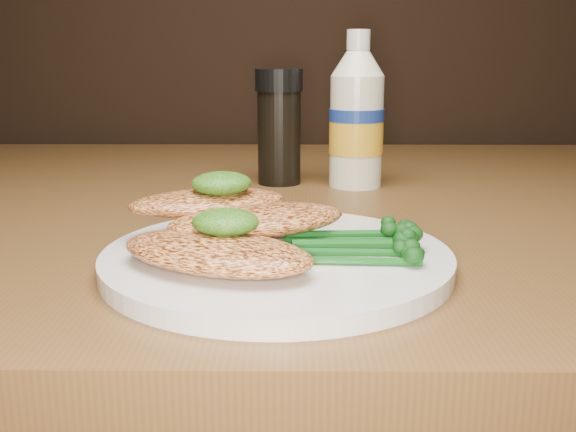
{
  "coord_description": "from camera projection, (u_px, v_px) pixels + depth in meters",
  "views": [
    {
      "loc": [
        -0.04,
        0.36,
        0.9
      ],
      "look_at": [
        -0.04,
        0.81,
        0.79
      ],
      "focal_mm": 41.12,
      "sensor_mm": 36.0,
      "label": 1
    }
  ],
  "objects": [
    {
      "name": "pesto_back",
      "position": [
        221.0,
        183.0,
        0.5
      ],
      "size": [
        0.06,
        0.06,
        0.02
      ],
      "primitive_type": "ellipsoid",
      "rotation": [
        0.0,
        0.0,
        0.36
      ],
      "color": "#073107",
      "rests_on": "chicken_back"
    },
    {
      "name": "pesto_front",
      "position": [
        226.0,
        222.0,
        0.44
      ],
      "size": [
        0.05,
        0.05,
        0.02
      ],
      "primitive_type": "ellipsoid",
      "rotation": [
        0.0,
        0.0,
        -0.26
      ],
      "color": "#073107",
      "rests_on": "chicken_front"
    },
    {
      "name": "pepper_grinder",
      "position": [
        279.0,
        127.0,
        0.76
      ],
      "size": [
        0.07,
        0.07,
        0.13
      ],
      "primitive_type": null,
      "rotation": [
        0.0,
        0.0,
        0.4
      ],
      "color": "black",
      "rests_on": "dining_table"
    },
    {
      "name": "chicken_back",
      "position": [
        208.0,
        202.0,
        0.5
      ],
      "size": [
        0.13,
        0.1,
        0.02
      ],
      "primitive_type": "ellipsoid",
      "rotation": [
        0.0,
        0.0,
        0.34
      ],
      "color": "#EC8E4B",
      "rests_on": "plate"
    },
    {
      "name": "chicken_front",
      "position": [
        217.0,
        252.0,
        0.43
      ],
      "size": [
        0.15,
        0.12,
        0.02
      ],
      "primitive_type": "ellipsoid",
      "rotation": [
        0.0,
        0.0,
        -0.43
      ],
      "color": "#EC8E4B",
      "rests_on": "plate"
    },
    {
      "name": "chicken_mid",
      "position": [
        258.0,
        220.0,
        0.48
      ],
      "size": [
        0.15,
        0.11,
        0.02
      ],
      "primitive_type": "ellipsoid",
      "rotation": [
        0.0,
        0.0,
        0.4
      ],
      "color": "#EC8E4B",
      "rests_on": "plate"
    },
    {
      "name": "plate",
      "position": [
        277.0,
        259.0,
        0.47
      ],
      "size": [
        0.25,
        0.25,
        0.01
      ],
      "primitive_type": "cylinder",
      "color": "silver",
      "rests_on": "dining_table"
    },
    {
      "name": "broccolini_bundle",
      "position": [
        349.0,
        239.0,
        0.47
      ],
      "size": [
        0.14,
        0.12,
        0.02
      ],
      "primitive_type": null,
      "rotation": [
        0.0,
        0.0,
        -0.23
      ],
      "color": "#115217",
      "rests_on": "plate"
    },
    {
      "name": "mayo_bottle",
      "position": [
        357.0,
        110.0,
        0.74
      ],
      "size": [
        0.07,
        0.07,
        0.17
      ],
      "primitive_type": null,
      "rotation": [
        0.0,
        0.0,
        -0.07
      ],
      "color": "#EDE9C9",
      "rests_on": "dining_table"
    }
  ]
}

